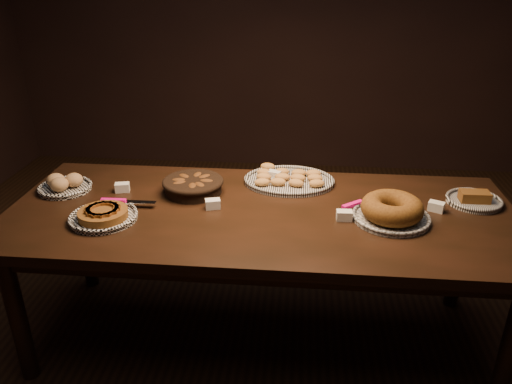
# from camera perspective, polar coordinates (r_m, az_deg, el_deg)

# --- Properties ---
(ground) EXTENTS (5.00, 5.00, 0.00)m
(ground) POSITION_cam_1_polar(r_m,az_deg,el_deg) (2.77, 0.52, -16.05)
(ground) COLOR black
(ground) RESTS_ON ground
(buffet_table) EXTENTS (2.40, 1.00, 0.75)m
(buffet_table) POSITION_cam_1_polar(r_m,az_deg,el_deg) (2.39, 0.58, -3.66)
(buffet_table) COLOR black
(buffet_table) RESTS_ON ground
(apple_tart_plate) EXTENTS (0.36, 0.31, 0.06)m
(apple_tart_plate) POSITION_cam_1_polar(r_m,az_deg,el_deg) (2.36, -17.03, -2.54)
(apple_tart_plate) COLOR white
(apple_tart_plate) RESTS_ON buffet_table
(madeleine_platter) EXTENTS (0.47, 0.38, 0.05)m
(madeleine_platter) POSITION_cam_1_polar(r_m,az_deg,el_deg) (2.64, 3.74, 1.47)
(madeleine_platter) COLOR black
(madeleine_platter) RESTS_ON buffet_table
(bundt_cake_plate) EXTENTS (0.39, 0.40, 0.11)m
(bundt_cake_plate) POSITION_cam_1_polar(r_m,az_deg,el_deg) (2.33, 15.22, -2.07)
(bundt_cake_plate) COLOR black
(bundt_cake_plate) RESTS_ON buffet_table
(croissant_basket) EXTENTS (0.36, 0.36, 0.08)m
(croissant_basket) POSITION_cam_1_polar(r_m,az_deg,el_deg) (2.53, -7.20, 0.87)
(croissant_basket) COLOR black
(croissant_basket) RESTS_ON buffet_table
(bread_roll_plate) EXTENTS (0.27, 0.27, 0.08)m
(bread_roll_plate) POSITION_cam_1_polar(r_m,az_deg,el_deg) (2.73, -21.08, 0.79)
(bread_roll_plate) COLOR white
(bread_roll_plate) RESTS_ON buffet_table
(loaf_plate) EXTENTS (0.26, 0.26, 0.06)m
(loaf_plate) POSITION_cam_1_polar(r_m,az_deg,el_deg) (2.63, 23.65, -0.79)
(loaf_plate) COLOR black
(loaf_plate) RESTS_ON buffet_table
(tent_cards) EXTENTS (1.62, 0.50, 0.04)m
(tent_cards) POSITION_cam_1_polar(r_m,az_deg,el_deg) (2.43, 2.16, -0.55)
(tent_cards) COLOR white
(tent_cards) RESTS_ON buffet_table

